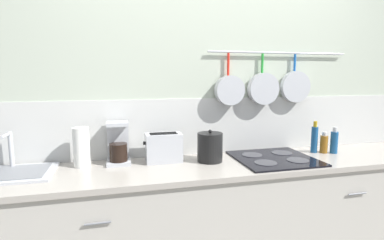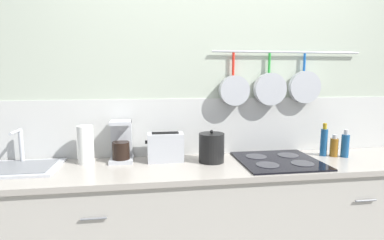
# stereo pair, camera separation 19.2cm
# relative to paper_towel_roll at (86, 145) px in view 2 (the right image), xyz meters

# --- Properties ---
(wall_back) EXTENTS (7.20, 0.15, 2.60)m
(wall_back) POSITION_rel_paper_towel_roll_xyz_m (0.94, 0.16, 0.23)
(wall_back) COLOR #B2BCA8
(wall_back) RESTS_ON ground_plane
(cabinet_base) EXTENTS (3.30, 0.54, 0.88)m
(cabinet_base) POSITION_rel_paper_towel_roll_xyz_m (0.94, -0.16, -0.60)
(cabinet_base) COLOR #B7B2A8
(cabinet_base) RESTS_ON ground_plane
(countertop) EXTENTS (3.34, 0.56, 0.03)m
(countertop) POSITION_rel_paper_towel_roll_xyz_m (0.94, -0.16, -0.15)
(countertop) COLOR #A59E93
(countertop) RESTS_ON cabinet_base
(sink_basin) EXTENTS (0.54, 0.37, 0.24)m
(sink_basin) POSITION_rel_paper_towel_roll_xyz_m (-0.42, -0.07, -0.11)
(sink_basin) COLOR #B7BABF
(sink_basin) RESTS_ON countertop
(paper_towel_roll) EXTENTS (0.10, 0.10, 0.26)m
(paper_towel_roll) POSITION_rel_paper_towel_roll_xyz_m (0.00, 0.00, 0.00)
(paper_towel_roll) COLOR white
(paper_towel_roll) RESTS_ON countertop
(coffee_maker) EXTENTS (0.16, 0.18, 0.28)m
(coffee_maker) POSITION_rel_paper_towel_roll_xyz_m (0.23, 0.03, -0.01)
(coffee_maker) COLOR #B7BABF
(coffee_maker) RESTS_ON countertop
(toaster) EXTENTS (0.26, 0.14, 0.20)m
(toaster) POSITION_rel_paper_towel_roll_xyz_m (0.53, -0.02, -0.03)
(toaster) COLOR #B7BABF
(toaster) RESTS_ON countertop
(kettle) EXTENTS (0.17, 0.17, 0.22)m
(kettle) POSITION_rel_paper_towel_roll_xyz_m (0.84, -0.09, -0.03)
(kettle) COLOR black
(kettle) RESTS_ON countertop
(cooktop) EXTENTS (0.54, 0.52, 0.01)m
(cooktop) POSITION_rel_paper_towel_roll_xyz_m (1.30, -0.15, -0.12)
(cooktop) COLOR black
(cooktop) RESTS_ON countertop
(bottle_hot_sauce) EXTENTS (0.05, 0.05, 0.24)m
(bottle_hot_sauce) POSITION_rel_paper_towel_roll_xyz_m (1.69, -0.05, -0.02)
(bottle_hot_sauce) COLOR navy
(bottle_hot_sauce) RESTS_ON countertop
(bottle_dish_soap) EXTENTS (0.06, 0.06, 0.16)m
(bottle_dish_soap) POSITION_rel_paper_towel_roll_xyz_m (1.76, -0.08, -0.06)
(bottle_dish_soap) COLOR #8C5919
(bottle_dish_soap) RESTS_ON countertop
(bottle_cooking_wine) EXTENTS (0.06, 0.06, 0.20)m
(bottle_cooking_wine) POSITION_rel_paper_towel_roll_xyz_m (1.83, -0.11, -0.04)
(bottle_cooking_wine) COLOR navy
(bottle_cooking_wine) RESTS_ON countertop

